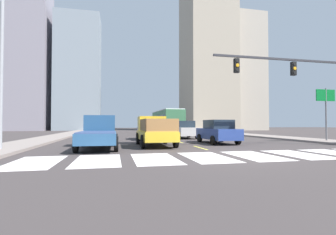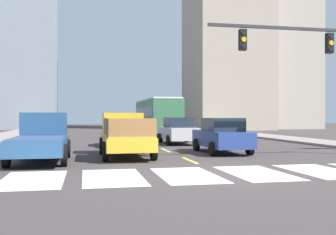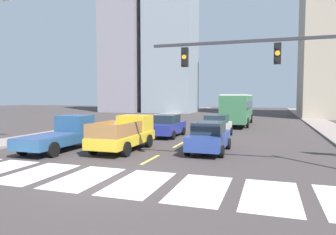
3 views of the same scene
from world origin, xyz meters
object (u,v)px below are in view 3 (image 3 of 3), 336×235
Objects in this scene: city_bus at (238,107)px; sedan_near_right at (217,126)px; sedan_mid at (167,126)px; pickup_stakebed at (126,134)px; pickup_dark at (63,134)px; traffic_signal_gantry at (309,68)px; sedan_far at (209,137)px.

city_bus is 2.45× the size of sedan_near_right.
sedan_mid is (-4.19, -11.82, -1.09)m from city_bus.
pickup_stakebed is at bearing -104.41° from city_bus.
sedan_near_right is 3.82m from sedan_mid.
pickup_dark is 0.48× the size of city_bus.
sedan_mid is at bearing 65.32° from pickup_dark.
pickup_dark is at bearing -112.82° from city_bus.
pickup_stakebed is 10.45m from traffic_signal_gantry.
sedan_near_right is 1.00× the size of sedan_far.
sedan_far is 6.81m from traffic_signal_gantry.
sedan_far is at bearing 16.05° from pickup_dark.
sedan_far is at bearing -89.42° from city_bus.
city_bus is (8.15, 19.27, 1.03)m from pickup_dark.
pickup_dark is at bearing -160.93° from pickup_stakebed.
pickup_stakebed is 1.00× the size of pickup_dark.
pickup_dark is at bearing -117.31° from sedan_mid.
pickup_dark is at bearing -129.85° from sedan_near_right.
city_bus is at bearing 70.42° from pickup_dark.
sedan_near_right is 1.00× the size of sedan_mid.
pickup_dark is 11.43m from sedan_near_right.
pickup_dark is 1.18× the size of sedan_mid.
sedan_near_right is (-0.52, -10.76, -1.09)m from city_bus.
city_bus reaches higher than pickup_dark.
sedan_near_right is at bearing 96.10° from sedan_far.
city_bus reaches higher than sedan_near_right.
sedan_far is (4.81, 0.61, -0.08)m from pickup_stakebed.
pickup_stakebed is 18.64m from city_bus.
pickup_dark is at bearing 171.94° from traffic_signal_gantry.
pickup_stakebed is 8.35m from sedan_near_right.
pickup_dark reaches higher than sedan_far.
sedan_far is 7.06m from sedan_mid.
traffic_signal_gantry reaches higher than pickup_stakebed.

